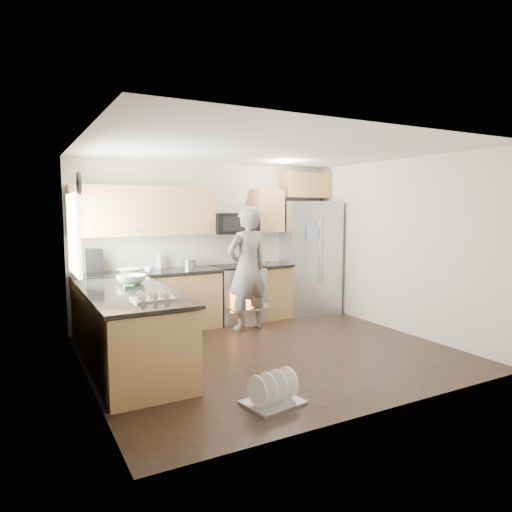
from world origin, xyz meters
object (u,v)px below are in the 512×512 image
stove_range (237,281)px  refrigerator (308,257)px  person (247,268)px  dish_rack (273,395)px

stove_range → refrigerator: refrigerator is taller
person → dish_rack: person is taller
dish_rack → stove_range: bearing=69.8°
refrigerator → person: size_ratio=1.05×
person → dish_rack: bearing=60.5°
stove_range → person: 0.61m
person → dish_rack: (-1.04, -2.56, -0.86)m
refrigerator → stove_range: bearing=-169.7°
refrigerator → dish_rack: size_ratio=3.34×
stove_range → refrigerator: (1.42, 0.01, 0.32)m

